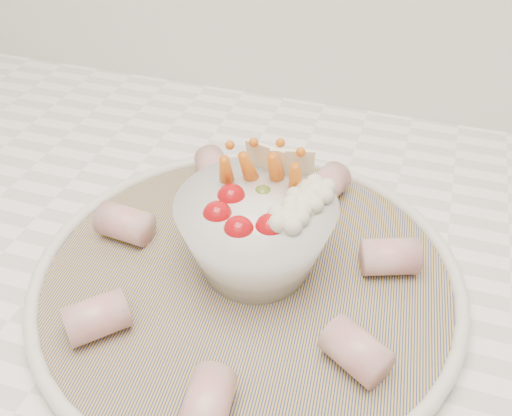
% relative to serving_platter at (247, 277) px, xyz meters
% --- Properties ---
extents(serving_platter, '(0.40, 0.40, 0.02)m').
position_rel_serving_platter_xyz_m(serving_platter, '(0.00, 0.00, 0.00)').
color(serving_platter, navy).
rests_on(serving_platter, kitchen_counter).
extents(veggie_bowl, '(0.13, 0.13, 0.10)m').
position_rel_serving_platter_xyz_m(veggie_bowl, '(0.00, 0.01, 0.04)').
color(veggie_bowl, silver).
rests_on(veggie_bowl, serving_platter).
extents(cured_meat_rolls, '(0.29, 0.31, 0.03)m').
position_rel_serving_platter_xyz_m(cured_meat_rolls, '(-0.00, -0.00, 0.02)').
color(cured_meat_rolls, '#B45256').
rests_on(cured_meat_rolls, serving_platter).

